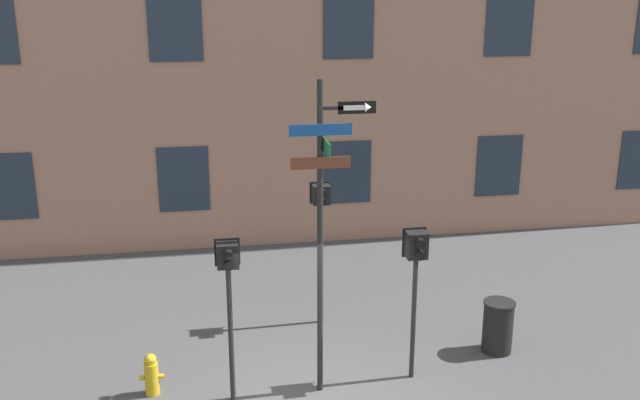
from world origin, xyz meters
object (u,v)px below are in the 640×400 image
at_px(pedestrian_signal_left, 229,278).
at_px(trash_bin, 498,326).
at_px(street_sign_pole, 324,214).
at_px(pedestrian_signal_right, 416,263).
at_px(pedestrian_signal_across, 321,215).
at_px(fire_hydrant, 151,375).

xyz_separation_m(pedestrian_signal_left, trash_bin, (4.70, 0.82, -1.60)).
relative_size(street_sign_pole, pedestrian_signal_right, 1.93).
xyz_separation_m(pedestrian_signal_left, pedestrian_signal_right, (2.96, 0.22, -0.04)).
xyz_separation_m(street_sign_pole, pedestrian_signal_left, (-1.45, -0.09, -0.89)).
bearing_deg(pedestrian_signal_right, pedestrian_signal_across, 116.87).
bearing_deg(trash_bin, pedestrian_signal_left, -170.11).
height_order(fire_hydrant, trash_bin, trash_bin).
height_order(pedestrian_signal_across, fire_hydrant, pedestrian_signal_across).
relative_size(street_sign_pole, pedestrian_signal_across, 1.79).
height_order(pedestrian_signal_across, trash_bin, pedestrian_signal_across).
relative_size(pedestrian_signal_left, fire_hydrant, 3.78).
relative_size(pedestrian_signal_right, pedestrian_signal_across, 0.93).
distance_m(street_sign_pole, fire_hydrant, 3.78).
xyz_separation_m(pedestrian_signal_right, pedestrian_signal_across, (-1.14, 2.25, 0.13)).
bearing_deg(fire_hydrant, trash_bin, 3.89).
xyz_separation_m(street_sign_pole, pedestrian_signal_right, (1.51, 0.13, -0.93)).
bearing_deg(street_sign_pole, fire_hydrant, 173.11).
bearing_deg(pedestrian_signal_across, fire_hydrant, -146.25).
relative_size(street_sign_pole, trash_bin, 5.24).
xyz_separation_m(street_sign_pole, pedestrian_signal_across, (0.37, 2.38, -0.80)).
bearing_deg(pedestrian_signal_across, pedestrian_signal_left, -126.38).
height_order(pedestrian_signal_left, trash_bin, pedestrian_signal_left).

